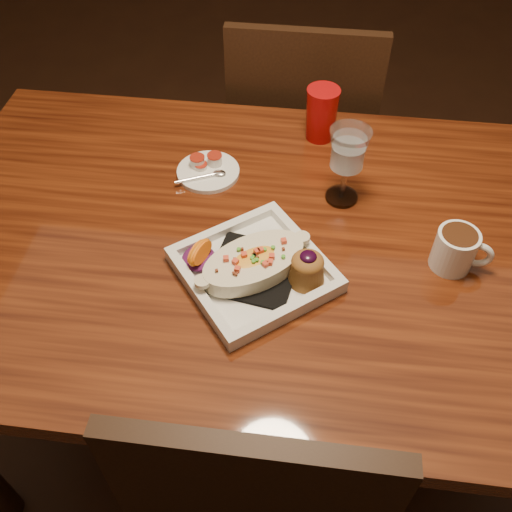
# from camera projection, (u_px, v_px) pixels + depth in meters

# --- Properties ---
(floor) EXTENTS (7.00, 7.00, 0.00)m
(floor) POSITION_uv_depth(u_px,v_px,m) (275.00, 410.00, 1.70)
(floor) COLOR black
(floor) RESTS_ON ground
(table) EXTENTS (1.50, 0.90, 0.75)m
(table) POSITION_uv_depth(u_px,v_px,m) (283.00, 269.00, 1.21)
(table) COLOR maroon
(table) RESTS_ON floor
(chair_far) EXTENTS (0.42, 0.42, 0.93)m
(chair_far) POSITION_uv_depth(u_px,v_px,m) (301.00, 144.00, 1.74)
(chair_far) COLOR black
(chair_far) RESTS_ON floor
(plate) EXTENTS (0.35, 0.35, 0.08)m
(plate) POSITION_uv_depth(u_px,v_px,m) (259.00, 266.00, 1.06)
(plate) COLOR white
(plate) RESTS_ON table
(coffee_mug) EXTENTS (0.11, 0.08, 0.08)m
(coffee_mug) POSITION_uv_depth(u_px,v_px,m) (456.00, 249.00, 1.06)
(coffee_mug) COLOR white
(coffee_mug) RESTS_ON table
(goblet) EXTENTS (0.08, 0.08, 0.17)m
(goblet) POSITION_uv_depth(u_px,v_px,m) (348.00, 153.00, 1.13)
(goblet) COLOR silver
(goblet) RESTS_ON table
(saucer) EXTENTS (0.14, 0.14, 0.09)m
(saucer) POSITION_uv_depth(u_px,v_px,m) (207.00, 170.00, 1.27)
(saucer) COLOR white
(saucer) RESTS_ON table
(creamer_loose) EXTENTS (0.03, 0.03, 0.02)m
(creamer_loose) POSITION_uv_depth(u_px,v_px,m) (201.00, 168.00, 1.27)
(creamer_loose) COLOR white
(creamer_loose) RESTS_ON table
(red_tumbler) EXTENTS (0.08, 0.08, 0.13)m
(red_tumbler) POSITION_uv_depth(u_px,v_px,m) (321.00, 114.00, 1.32)
(red_tumbler) COLOR #BB0D0F
(red_tumbler) RESTS_ON table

